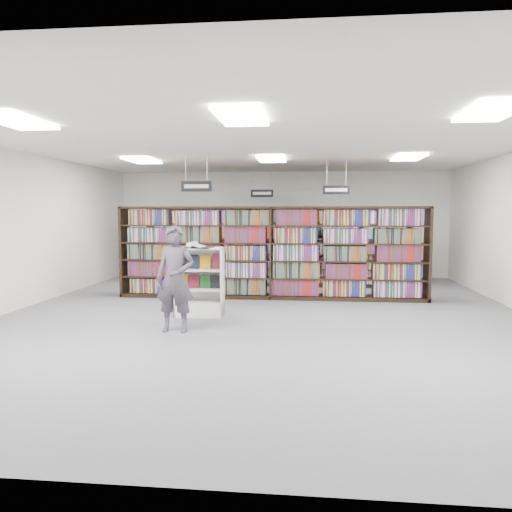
# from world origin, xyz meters

# --- Properties ---
(floor) EXTENTS (12.00, 12.00, 0.00)m
(floor) POSITION_xyz_m (0.00, 0.00, 0.00)
(floor) COLOR #525358
(floor) RESTS_ON ground
(ceiling) EXTENTS (10.00, 12.00, 0.10)m
(ceiling) POSITION_xyz_m (0.00, 0.00, 3.20)
(ceiling) COLOR white
(ceiling) RESTS_ON wall_back
(wall_back) EXTENTS (10.00, 0.10, 3.20)m
(wall_back) POSITION_xyz_m (0.00, 6.00, 1.60)
(wall_back) COLOR white
(wall_back) RESTS_ON ground
(wall_front) EXTENTS (10.00, 0.10, 3.20)m
(wall_front) POSITION_xyz_m (0.00, -6.00, 1.60)
(wall_front) COLOR white
(wall_front) RESTS_ON ground
(wall_left) EXTENTS (0.10, 12.00, 3.20)m
(wall_left) POSITION_xyz_m (-5.00, 0.00, 1.60)
(wall_left) COLOR white
(wall_left) RESTS_ON ground
(bookshelf_row_near) EXTENTS (7.00, 0.60, 2.10)m
(bookshelf_row_near) POSITION_xyz_m (0.00, 2.00, 1.05)
(bookshelf_row_near) COLOR black
(bookshelf_row_near) RESTS_ON floor
(bookshelf_row_mid) EXTENTS (7.00, 0.60, 2.10)m
(bookshelf_row_mid) POSITION_xyz_m (0.00, 4.00, 1.05)
(bookshelf_row_mid) COLOR black
(bookshelf_row_mid) RESTS_ON floor
(bookshelf_row_far) EXTENTS (7.00, 0.60, 2.10)m
(bookshelf_row_far) POSITION_xyz_m (0.00, 5.70, 1.05)
(bookshelf_row_far) COLOR black
(bookshelf_row_far) RESTS_ON floor
(aisle_sign_left) EXTENTS (0.65, 0.02, 0.80)m
(aisle_sign_left) POSITION_xyz_m (-1.50, 1.00, 2.53)
(aisle_sign_left) COLOR #B2B2B7
(aisle_sign_left) RESTS_ON ceiling
(aisle_sign_right) EXTENTS (0.65, 0.02, 0.80)m
(aisle_sign_right) POSITION_xyz_m (1.50, 3.00, 2.53)
(aisle_sign_right) COLOR #B2B2B7
(aisle_sign_right) RESTS_ON ceiling
(aisle_sign_center) EXTENTS (0.65, 0.02, 0.80)m
(aisle_sign_center) POSITION_xyz_m (-0.50, 5.00, 2.53)
(aisle_sign_center) COLOR #B2B2B7
(aisle_sign_center) RESTS_ON ceiling
(troffer_front_left) EXTENTS (0.60, 1.20, 0.04)m
(troffer_front_left) POSITION_xyz_m (-3.00, -3.00, 3.16)
(troffer_front_left) COLOR white
(troffer_front_left) RESTS_ON ceiling
(troffer_front_center) EXTENTS (0.60, 1.20, 0.04)m
(troffer_front_center) POSITION_xyz_m (0.00, -3.00, 3.16)
(troffer_front_center) COLOR white
(troffer_front_center) RESTS_ON ceiling
(troffer_front_right) EXTENTS (0.60, 1.20, 0.04)m
(troffer_front_right) POSITION_xyz_m (3.00, -3.00, 3.16)
(troffer_front_right) COLOR white
(troffer_front_right) RESTS_ON ceiling
(troffer_back_left) EXTENTS (0.60, 1.20, 0.04)m
(troffer_back_left) POSITION_xyz_m (-3.00, 2.00, 3.16)
(troffer_back_left) COLOR white
(troffer_back_left) RESTS_ON ceiling
(troffer_back_center) EXTENTS (0.60, 1.20, 0.04)m
(troffer_back_center) POSITION_xyz_m (0.00, 2.00, 3.16)
(troffer_back_center) COLOR white
(troffer_back_center) RESTS_ON ceiling
(troffer_back_right) EXTENTS (0.60, 1.20, 0.04)m
(troffer_back_right) POSITION_xyz_m (3.00, 2.00, 3.16)
(troffer_back_right) COLOR white
(troffer_back_right) RESTS_ON ceiling
(endcap_display) EXTENTS (0.96, 0.53, 1.30)m
(endcap_display) POSITION_xyz_m (-1.22, -0.08, 0.45)
(endcap_display) COLOR white
(endcap_display) RESTS_ON floor
(open_book) EXTENTS (0.76, 0.50, 0.13)m
(open_book) POSITION_xyz_m (-1.32, -0.15, 1.33)
(open_book) COLOR black
(open_book) RESTS_ON endcap_display
(shopper) EXTENTS (0.64, 0.43, 1.75)m
(shopper) POSITION_xyz_m (-1.32, -1.40, 0.88)
(shopper) COLOR #49444D
(shopper) RESTS_ON floor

